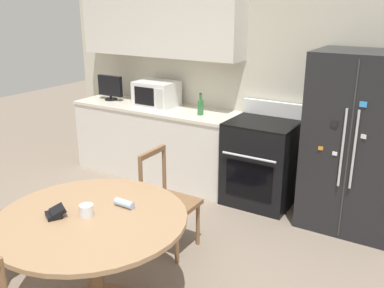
% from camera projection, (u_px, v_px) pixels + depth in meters
% --- Properties ---
extents(back_wall, '(5.20, 0.44, 2.60)m').
position_uv_depth(back_wall, '(227.00, 64.00, 4.91)').
color(back_wall, beige).
rests_on(back_wall, ground_plane).
extents(kitchen_counter, '(2.16, 0.64, 0.90)m').
position_uv_depth(kitchen_counter, '(156.00, 141.00, 5.40)').
color(kitchen_counter, silver).
rests_on(kitchen_counter, ground_plane).
extents(refrigerator, '(0.89, 0.71, 1.71)m').
position_uv_depth(refrigerator, '(356.00, 143.00, 4.04)').
color(refrigerator, black).
rests_on(refrigerator, ground_plane).
extents(oven_range, '(0.71, 0.68, 1.08)m').
position_uv_depth(oven_range, '(261.00, 162.00, 4.65)').
color(oven_range, black).
rests_on(oven_range, ground_plane).
extents(microwave, '(0.49, 0.39, 0.30)m').
position_uv_depth(microwave, '(157.00, 94.00, 5.23)').
color(microwave, white).
rests_on(microwave, kitchen_counter).
extents(countertop_tv, '(0.37, 0.16, 0.32)m').
position_uv_depth(countertop_tv, '(110.00, 87.00, 5.55)').
color(countertop_tv, black).
rests_on(countertop_tv, kitchen_counter).
extents(counter_bottle, '(0.07, 0.07, 0.25)m').
position_uv_depth(counter_bottle, '(201.00, 107.00, 4.83)').
color(counter_bottle, '#2D6B38').
rests_on(counter_bottle, kitchen_counter).
extents(dining_table, '(1.30, 1.30, 0.74)m').
position_uv_depth(dining_table, '(93.00, 233.00, 2.93)').
color(dining_table, '#997551').
rests_on(dining_table, ground_plane).
extents(dining_chair_far, '(0.42, 0.42, 0.90)m').
position_uv_depth(dining_chair_far, '(168.00, 203.00, 3.76)').
color(dining_chair_far, brown).
rests_on(dining_chair_far, ground_plane).
extents(dining_chair_left, '(0.43, 0.43, 0.90)m').
position_uv_depth(dining_chair_left, '(0.00, 225.00, 3.39)').
color(dining_chair_left, brown).
rests_on(dining_chair_left, ground_plane).
extents(candle_glass, '(0.09, 0.09, 0.08)m').
position_uv_depth(candle_glass, '(87.00, 211.00, 2.88)').
color(candle_glass, silver).
rests_on(candle_glass, dining_table).
extents(folded_napkin, '(0.15, 0.06, 0.05)m').
position_uv_depth(folded_napkin, '(124.00, 203.00, 3.01)').
color(folded_napkin, '#A3BCDB').
rests_on(folded_napkin, dining_table).
extents(wallet, '(0.17, 0.17, 0.07)m').
position_uv_depth(wallet, '(56.00, 213.00, 2.87)').
color(wallet, black).
rests_on(wallet, dining_table).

